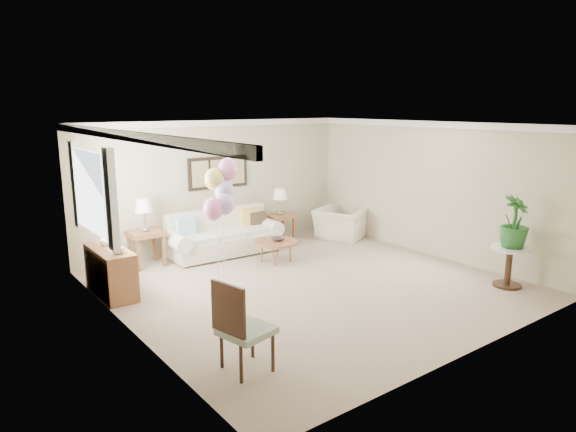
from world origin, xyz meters
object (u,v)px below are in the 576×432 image
(sofa, at_px, (223,237))
(armchair, at_px, (340,224))
(coffee_table, at_px, (276,242))
(balloon_cluster, at_px, (221,191))
(accent_chair, at_px, (241,325))

(sofa, distance_m, armchair, 2.71)
(armchair, bearing_deg, coffee_table, 81.07)
(sofa, relative_size, armchair, 2.37)
(armchair, height_order, balloon_cluster, balloon_cluster)
(armchair, xyz_separation_m, accent_chair, (-4.82, -3.66, 0.22))
(sofa, bearing_deg, coffee_table, -63.82)
(coffee_table, relative_size, armchair, 0.80)
(coffee_table, xyz_separation_m, accent_chair, (-2.69, -3.09, 0.17))
(sofa, height_order, coffee_table, sofa)
(sofa, relative_size, accent_chair, 2.26)
(accent_chair, relative_size, balloon_cluster, 0.50)
(sofa, bearing_deg, balloon_cluster, -119.74)
(accent_chair, bearing_deg, armchair, 37.18)
(accent_chair, height_order, balloon_cluster, balloon_cluster)
(accent_chair, distance_m, balloon_cluster, 2.60)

